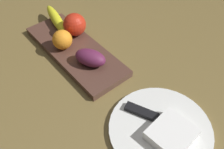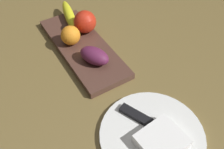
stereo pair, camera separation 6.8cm
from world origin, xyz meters
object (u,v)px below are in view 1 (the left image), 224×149
fruit_tray (75,51)px  folded_napkin (172,134)px  apple (75,25)px  dinner_plate (160,129)px  knife (147,114)px  grape_bunch (90,58)px  orange_near_apple (62,40)px  banana (56,19)px

fruit_tray → folded_napkin: (0.41, -0.00, 0.02)m
apple → dinner_plate: (0.43, -0.04, -0.05)m
dinner_plate → folded_napkin: (0.03, 0.00, 0.02)m
fruit_tray → knife: knife is taller
fruit_tray → grape_bunch: (0.09, -0.00, 0.03)m
orange_near_apple → grape_bunch: 0.12m
apple → dinner_plate: bearing=-5.9°
grape_bunch → knife: bearing=0.7°
orange_near_apple → folded_napkin: orange_near_apple is taller
apple → orange_near_apple: bearing=-64.7°
grape_bunch → folded_napkin: size_ratio=0.95×
banana → grape_bunch: 0.24m
fruit_tray → dinner_plate: 0.38m
orange_near_apple → folded_napkin: (0.43, 0.03, -0.03)m
grape_bunch → knife: size_ratio=0.56×
fruit_tray → knife: bearing=0.1°
apple → grape_bunch: (0.15, -0.05, -0.01)m
knife → folded_napkin: bearing=-23.9°
apple → grape_bunch: apple is taller
banana → folded_napkin: banana is taller
orange_near_apple → dinner_plate: orange_near_apple is taller
banana → orange_near_apple: 0.14m
orange_near_apple → folded_napkin: bearing=3.3°
grape_bunch → apple: bearing=162.6°
fruit_tray → orange_near_apple: orange_near_apple is taller
banana → folded_napkin: (0.56, -0.03, -0.01)m
apple → dinner_plate: 0.44m
folded_napkin → apple: bearing=174.5°
fruit_tray → dinner_plate: fruit_tray is taller
folded_napkin → knife: size_ratio=0.59×
fruit_tray → folded_napkin: 0.41m
dinner_plate → folded_napkin: bearing=0.0°
apple → folded_napkin: 0.47m
fruit_tray → dinner_plate: size_ratio=1.53×
fruit_tray → banana: (-0.15, 0.03, 0.03)m
fruit_tray → apple: bearing=143.2°
knife → dinner_plate: bearing=-24.1°
grape_bunch → dinner_plate: (0.29, 0.00, -0.04)m
orange_near_apple → folded_napkin: 0.44m
apple → banana: (-0.09, -0.02, -0.02)m
orange_near_apple → knife: size_ratio=0.36×
dinner_plate → apple: bearing=174.1°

